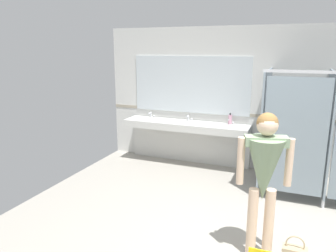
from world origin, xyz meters
name	(u,v)px	position (x,y,z in m)	size (l,w,h in m)	color
wall_back	(275,101)	(0.00, 2.90, 1.35)	(6.72, 0.12, 2.70)	silver
wall_back_tile_band	(274,117)	(0.00, 2.83, 1.05)	(6.72, 0.01, 0.06)	#9E937F
vanity_counter	(187,133)	(-1.63, 2.64, 0.63)	(2.49, 0.53, 0.98)	silver
mirror_panel	(190,85)	(-1.63, 2.82, 1.58)	(2.39, 0.02, 1.12)	silver
bathroom_stalls	(329,133)	(0.86, 1.98, 1.04)	(1.96, 1.30, 1.99)	gray
person_standing	(264,169)	(0.11, 0.04, 1.04)	(0.56, 0.49, 1.65)	beige
soap_dispenser	(230,119)	(-0.78, 2.71, 0.97)	(0.07, 0.07, 0.22)	#D899B2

